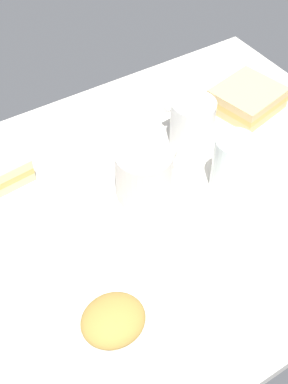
# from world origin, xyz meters

# --- Properties ---
(tabletop) EXTENTS (0.90, 0.64, 0.02)m
(tabletop) POSITION_xyz_m (0.00, 0.00, 0.01)
(tabletop) COLOR beige
(tabletop) RESTS_ON ground
(plate_of_food) EXTENTS (0.19, 0.19, 0.04)m
(plate_of_food) POSITION_xyz_m (-0.15, -0.16, 0.03)
(plate_of_food) COLOR white
(plate_of_food) RESTS_ON tabletop
(coffee_mug_milky) EXTENTS (0.08, 0.10, 0.09)m
(coffee_mug_milky) POSITION_xyz_m (0.15, 0.08, 0.07)
(coffee_mug_milky) COLOR white
(coffee_mug_milky) RESTS_ON tabletop
(coffee_mug_spare) EXTENTS (0.11, 0.09, 0.09)m
(coffee_mug_spare) POSITION_xyz_m (0.01, 0.02, 0.07)
(coffee_mug_spare) COLOR silver
(coffee_mug_spare) RESTS_ON tabletop
(sandwich_main) EXTENTS (0.14, 0.13, 0.04)m
(sandwich_main) POSITION_xyz_m (0.30, 0.10, 0.04)
(sandwich_main) COLOR #DBB77A
(sandwich_main) RESTS_ON tabletop
(glass_of_milk) EXTENTS (0.06, 0.06, 0.10)m
(glass_of_milk) POSITION_xyz_m (0.14, -0.04, 0.06)
(glass_of_milk) COLOR silver
(glass_of_milk) RESTS_ON tabletop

